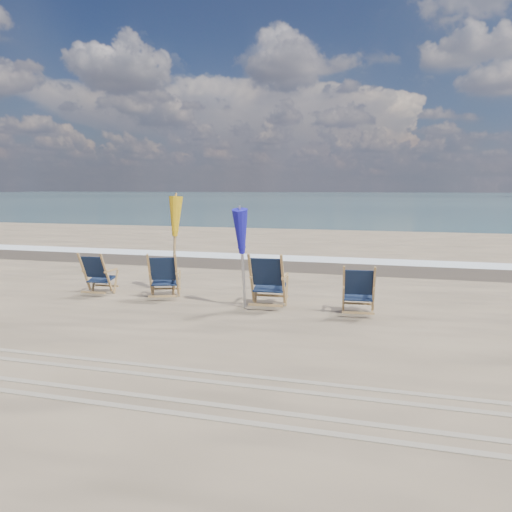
# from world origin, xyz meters

# --- Properties ---
(ocean) EXTENTS (400.00, 400.00, 0.00)m
(ocean) POSITION_xyz_m (0.00, 128.00, 0.00)
(ocean) COLOR #3C6064
(ocean) RESTS_ON ground
(surf_foam) EXTENTS (200.00, 1.40, 0.01)m
(surf_foam) POSITION_xyz_m (0.00, 8.30, 0.00)
(surf_foam) COLOR silver
(surf_foam) RESTS_ON ground
(wet_sand_strip) EXTENTS (200.00, 2.60, 0.00)m
(wet_sand_strip) POSITION_xyz_m (0.00, 6.80, 0.00)
(wet_sand_strip) COLOR #42362A
(wet_sand_strip) RESTS_ON ground
(tire_tracks) EXTENTS (80.00, 1.30, 0.01)m
(tire_tracks) POSITION_xyz_m (0.00, -2.80, 0.01)
(tire_tracks) COLOR gray
(tire_tracks) RESTS_ON ground
(beach_chair_0) EXTENTS (0.64, 0.71, 0.96)m
(beach_chair_0) POSITION_xyz_m (-3.14, 1.42, 0.48)
(beach_chair_0) COLOR #111C33
(beach_chair_0) RESTS_ON ground
(beach_chair_1) EXTENTS (0.83, 0.88, 1.00)m
(beach_chair_1) POSITION_xyz_m (-1.54, 1.53, 0.50)
(beach_chair_1) COLOR #111C33
(beach_chair_1) RESTS_ON ground
(beach_chair_2) EXTENTS (0.76, 0.84, 1.12)m
(beach_chair_2) POSITION_xyz_m (0.81, 1.25, 0.56)
(beach_chair_2) COLOR #111C33
(beach_chair_2) RESTS_ON ground
(beach_chair_3) EXTENTS (0.68, 0.75, 0.96)m
(beach_chair_3) POSITION_xyz_m (2.51, 1.18, 0.48)
(beach_chair_3) COLOR #111C33
(beach_chair_3) RESTS_ON ground
(umbrella_yellow) EXTENTS (0.30, 0.30, 2.14)m
(umbrella_yellow) POSITION_xyz_m (-1.72, 1.84, 1.62)
(umbrella_yellow) COLOR #A17B48
(umbrella_yellow) RESTS_ON ground
(umbrella_blue) EXTENTS (0.30, 0.30, 1.96)m
(umbrella_blue) POSITION_xyz_m (0.06, 1.07, 1.45)
(umbrella_blue) COLOR #A5A5AD
(umbrella_blue) RESTS_ON ground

